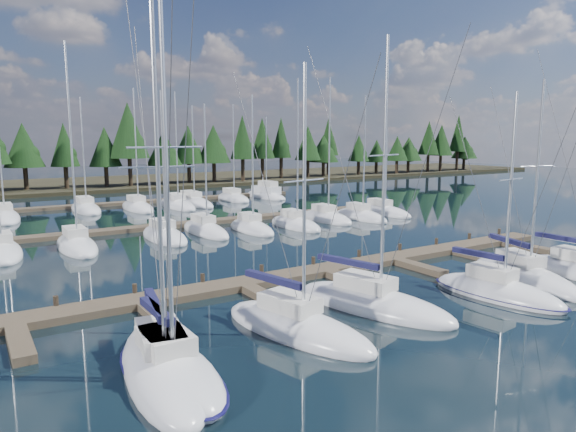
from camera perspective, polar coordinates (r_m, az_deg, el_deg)
ground at (r=44.03m, az=-5.46°, el=-2.89°), size 260.00×260.00×0.00m
far_shore at (r=100.75m, az=-21.18°, el=3.31°), size 220.00×30.00×0.60m
main_dock at (r=33.49m, az=4.46°, el=-6.25°), size 44.00×6.13×0.90m
back_docks at (r=61.85m, az=-13.73°, el=0.47°), size 50.00×21.80×0.40m
front_sailboat_0 at (r=20.75m, az=-13.68°, el=-15.93°), size 4.36×9.52×14.25m
front_sailboat_1 at (r=20.36m, az=-13.00°, el=-16.37°), size 3.16×7.78×15.50m
front_sailboat_2 at (r=23.98m, az=0.89°, el=-12.23°), size 4.79×9.12×12.75m
front_sailboat_3 at (r=27.54m, az=9.31°, el=-9.52°), size 5.47×9.80×14.50m
front_sailboat_4 at (r=31.32m, az=22.18°, el=-7.82°), size 3.62×8.18×12.03m
front_sailboat_5 at (r=35.36m, az=24.73°, el=-6.11°), size 5.27×9.53×13.00m
back_sailboat_rows at (r=57.59m, az=-12.40°, el=-0.02°), size 44.72×32.15×16.80m
motor_yacht_right at (r=75.57m, az=-2.42°, el=2.38°), size 3.91×8.53×4.10m
tree_line at (r=89.95m, az=-23.05°, el=7.22°), size 185.48×11.82×14.00m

